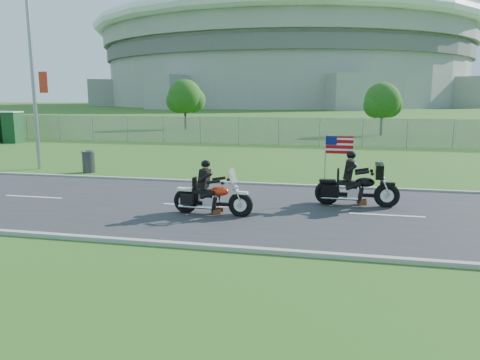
% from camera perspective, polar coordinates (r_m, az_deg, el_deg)
% --- Properties ---
extents(ground, '(420.00, 420.00, 0.00)m').
position_cam_1_polar(ground, '(14.91, 1.93, -3.63)').
color(ground, '#32561A').
rests_on(ground, ground).
extents(road, '(120.00, 8.00, 0.04)m').
position_cam_1_polar(road, '(14.90, 1.93, -3.55)').
color(road, '#28282B').
rests_on(road, ground).
extents(curb_north, '(120.00, 0.18, 0.12)m').
position_cam_1_polar(curb_north, '(18.80, 4.17, -0.58)').
color(curb_north, '#9E9B93').
rests_on(curb_north, ground).
extents(curb_south, '(120.00, 0.18, 0.12)m').
position_cam_1_polar(curb_south, '(11.09, -1.91, -8.29)').
color(curb_south, '#9E9B93').
rests_on(curb_south, ground).
extents(fence, '(60.00, 0.03, 2.00)m').
position_cam_1_polar(fence, '(35.17, -0.16, 6.06)').
color(fence, gray).
rests_on(fence, ground).
extents(stadium, '(140.40, 140.40, 29.20)m').
position_cam_1_polar(stadium, '(186.01, 5.52, 13.92)').
color(stadium, '#A3A099').
rests_on(stadium, ground).
extents(streetlight, '(0.90, 2.46, 10.00)m').
position_cam_1_polar(streetlight, '(25.21, -23.81, 14.11)').
color(streetlight, gray).
rests_on(streetlight, ground).
extents(porta_toilet_a, '(1.10, 1.10, 2.30)m').
position_cam_1_polar(porta_toilet_a, '(39.84, -25.95, 5.74)').
color(porta_toilet_a, '#133C1C').
rests_on(porta_toilet_a, ground).
extents(tree_fence_near, '(3.52, 3.28, 4.75)m').
position_cam_1_polar(tree_fence_near, '(44.41, 17.02, 9.04)').
color(tree_fence_near, '#382316').
rests_on(tree_fence_near, ground).
extents(tree_fence_mid, '(3.96, 3.69, 5.30)m').
position_cam_1_polar(tree_fence_mid, '(51.04, -6.66, 9.89)').
color(tree_fence_mid, '#382316').
rests_on(tree_fence_mid, ground).
extents(motorcycle_lead, '(2.53, 0.69, 1.70)m').
position_cam_1_polar(motorcycle_lead, '(14.10, -3.53, -2.21)').
color(motorcycle_lead, black).
rests_on(motorcycle_lead, ground).
extents(motorcycle_follow, '(2.71, 0.89, 2.27)m').
position_cam_1_polar(motorcycle_follow, '(15.65, 14.03, -0.94)').
color(motorcycle_follow, black).
rests_on(motorcycle_follow, ground).
extents(trash_can, '(0.61, 0.61, 0.98)m').
position_cam_1_polar(trash_can, '(23.12, -17.98, 2.09)').
color(trash_can, '#333338').
rests_on(trash_can, ground).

